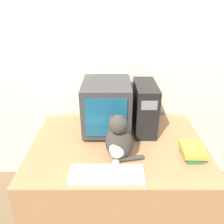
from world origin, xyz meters
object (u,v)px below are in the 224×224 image
crt_monitor (107,106)px  pen (93,167)px  cat (118,140)px  computer_tower (145,107)px  keyboard (107,174)px  book_stack (192,152)px

crt_monitor → pen: (-0.08, -0.51, -0.22)m
crt_monitor → cat: bearing=-77.8°
crt_monitor → computer_tower: bearing=1.3°
computer_tower → cat: size_ratio=1.14×
crt_monitor → computer_tower: crt_monitor is taller
computer_tower → keyboard: 0.69m
keyboard → pen: bearing=142.8°
crt_monitor → book_stack: bearing=-31.9°
keyboard → computer_tower: bearing=62.1°
crt_monitor → book_stack: (0.63, -0.39, -0.18)m
cat → book_stack: (0.54, 0.02, -0.11)m
cat → pen: bearing=-137.8°
computer_tower → pen: size_ratio=3.17×
crt_monitor → keyboard: (0.01, -0.58, -0.21)m
computer_tower → book_stack: 0.52m
cat → book_stack: bearing=14.7°
cat → pen: 0.25m
keyboard → cat: cat is taller
crt_monitor → cat: size_ratio=1.26×
keyboard → book_stack: book_stack is taller
cat → crt_monitor: bearing=114.5°
keyboard → cat: size_ratio=1.33×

